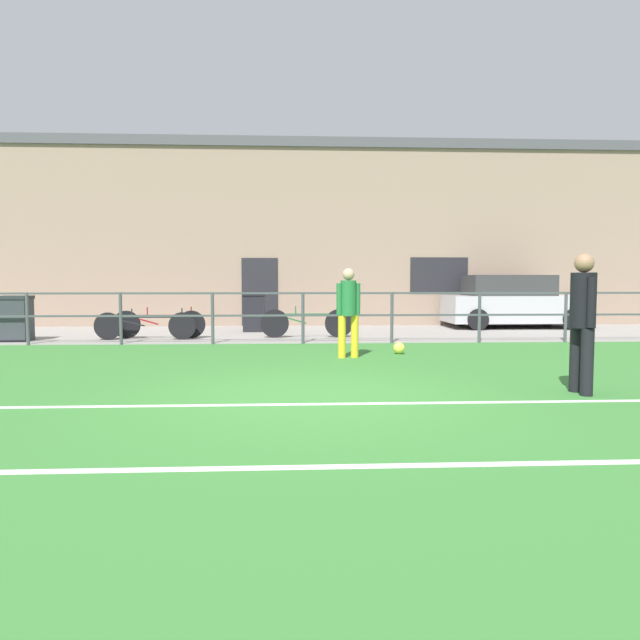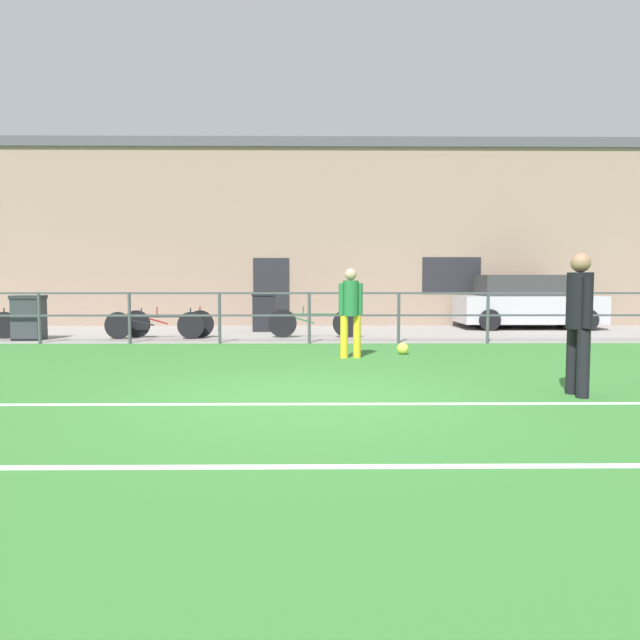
{
  "view_description": "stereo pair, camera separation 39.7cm",
  "coord_description": "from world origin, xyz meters",
  "px_view_note": "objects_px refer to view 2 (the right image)",
  "views": [
    {
      "loc": [
        -0.29,
        -7.0,
        1.4
      ],
      "look_at": [
        0.2,
        2.6,
        0.76
      ],
      "focal_mm": 32.83,
      "sensor_mm": 36.0,
      "label": 1
    },
    {
      "loc": [
        0.1,
        -7.01,
        1.4
      ],
      "look_at": [
        0.2,
        2.6,
        0.76
      ],
      "focal_mm": 32.83,
      "sensor_mm": 36.0,
      "label": 2
    }
  ],
  "objects_px": {
    "bicycle_parked_2": "(168,323)",
    "trash_bin_1": "(29,317)",
    "player_striker": "(351,307)",
    "trash_bin_0": "(264,312)",
    "soccer_ball_match": "(403,349)",
    "parked_car_red": "(526,303)",
    "bicycle_parked_3": "(314,323)",
    "player_goalkeeper": "(579,315)",
    "bicycle_parked_0": "(154,325)"
  },
  "relations": [
    {
      "from": "bicycle_parked_2",
      "to": "trash_bin_1",
      "type": "height_order",
      "value": "trash_bin_1"
    },
    {
      "from": "player_striker",
      "to": "trash_bin_0",
      "type": "relative_size",
      "value": 1.55
    },
    {
      "from": "soccer_ball_match",
      "to": "bicycle_parked_2",
      "type": "distance_m",
      "value": 6.12
    },
    {
      "from": "player_striker",
      "to": "bicycle_parked_2",
      "type": "height_order",
      "value": "player_striker"
    },
    {
      "from": "player_striker",
      "to": "parked_car_red",
      "type": "relative_size",
      "value": 0.41
    },
    {
      "from": "bicycle_parked_2",
      "to": "trash_bin_1",
      "type": "distance_m",
      "value": 3.18
    },
    {
      "from": "bicycle_parked_3",
      "to": "player_striker",
      "type": "bearing_deg",
      "value": -79.81
    },
    {
      "from": "player_goalkeeper",
      "to": "bicycle_parked_0",
      "type": "bearing_deg",
      "value": -137.58
    },
    {
      "from": "soccer_ball_match",
      "to": "parked_car_red",
      "type": "relative_size",
      "value": 0.06
    },
    {
      "from": "soccer_ball_match",
      "to": "trash_bin_0",
      "type": "relative_size",
      "value": 0.21
    },
    {
      "from": "player_goalkeeper",
      "to": "trash_bin_0",
      "type": "distance_m",
      "value": 10.08
    },
    {
      "from": "parked_car_red",
      "to": "bicycle_parked_3",
      "type": "bearing_deg",
      "value": -156.19
    },
    {
      "from": "player_goalkeeper",
      "to": "player_striker",
      "type": "height_order",
      "value": "player_goalkeeper"
    },
    {
      "from": "player_striker",
      "to": "soccer_ball_match",
      "type": "xyz_separation_m",
      "value": [
        1.03,
        0.5,
        -0.81
      ]
    },
    {
      "from": "soccer_ball_match",
      "to": "bicycle_parked_3",
      "type": "height_order",
      "value": "bicycle_parked_3"
    },
    {
      "from": "player_striker",
      "to": "bicycle_parked_0",
      "type": "xyz_separation_m",
      "value": [
        -4.47,
        3.33,
        -0.57
      ]
    },
    {
      "from": "bicycle_parked_0",
      "to": "trash_bin_1",
      "type": "xyz_separation_m",
      "value": [
        -2.88,
        -0.17,
        0.19
      ]
    },
    {
      "from": "trash_bin_1",
      "to": "trash_bin_0",
      "type": "bearing_deg",
      "value": 23.03
    },
    {
      "from": "bicycle_parked_0",
      "to": "trash_bin_1",
      "type": "distance_m",
      "value": 2.89
    },
    {
      "from": "trash_bin_0",
      "to": "player_striker",
      "type": "bearing_deg",
      "value": -69.37
    },
    {
      "from": "trash_bin_1",
      "to": "bicycle_parked_2",
      "type": "bearing_deg",
      "value": 8.63
    },
    {
      "from": "bicycle_parked_0",
      "to": "bicycle_parked_3",
      "type": "relative_size",
      "value": 1.05
    },
    {
      "from": "player_goalkeeper",
      "to": "parked_car_red",
      "type": "height_order",
      "value": "player_goalkeeper"
    },
    {
      "from": "soccer_ball_match",
      "to": "trash_bin_0",
      "type": "distance_m",
      "value": 5.81
    },
    {
      "from": "player_striker",
      "to": "soccer_ball_match",
      "type": "bearing_deg",
      "value": -164.52
    },
    {
      "from": "bicycle_parked_2",
      "to": "bicycle_parked_3",
      "type": "xyz_separation_m",
      "value": [
        3.56,
        0.0,
        0.01
      ]
    },
    {
      "from": "bicycle_parked_0",
      "to": "trash_bin_0",
      "type": "xyz_separation_m",
      "value": [
        2.43,
        2.09,
        0.19
      ]
    },
    {
      "from": "bicycle_parked_0",
      "to": "soccer_ball_match",
      "type": "bearing_deg",
      "value": -27.22
    },
    {
      "from": "parked_car_red",
      "to": "player_goalkeeper",
      "type": "bearing_deg",
      "value": -106.66
    },
    {
      "from": "player_goalkeeper",
      "to": "bicycle_parked_0",
      "type": "distance_m",
      "value": 9.85
    },
    {
      "from": "player_striker",
      "to": "bicycle_parked_2",
      "type": "bearing_deg",
      "value": -50.98
    },
    {
      "from": "parked_car_red",
      "to": "bicycle_parked_2",
      "type": "height_order",
      "value": "parked_car_red"
    },
    {
      "from": "parked_car_red",
      "to": "bicycle_parked_3",
      "type": "xyz_separation_m",
      "value": [
        -6.16,
        -2.72,
        -0.38
      ]
    },
    {
      "from": "bicycle_parked_0",
      "to": "bicycle_parked_3",
      "type": "height_order",
      "value": "bicycle_parked_3"
    },
    {
      "from": "soccer_ball_match",
      "to": "bicycle_parked_2",
      "type": "xyz_separation_m",
      "value": [
        -5.25,
        3.14,
        0.26
      ]
    },
    {
      "from": "bicycle_parked_2",
      "to": "soccer_ball_match",
      "type": "bearing_deg",
      "value": -30.87
    },
    {
      "from": "bicycle_parked_0",
      "to": "trash_bin_0",
      "type": "bearing_deg",
      "value": 40.61
    },
    {
      "from": "parked_car_red",
      "to": "bicycle_parked_2",
      "type": "relative_size",
      "value": 1.81
    },
    {
      "from": "soccer_ball_match",
      "to": "bicycle_parked_0",
      "type": "distance_m",
      "value": 6.19
    },
    {
      "from": "soccer_ball_match",
      "to": "bicycle_parked_0",
      "type": "bearing_deg",
      "value": 152.78
    },
    {
      "from": "trash_bin_0",
      "to": "trash_bin_1",
      "type": "relative_size",
      "value": 1.01
    },
    {
      "from": "player_striker",
      "to": "player_goalkeeper",
      "type": "bearing_deg",
      "value": 115.41
    },
    {
      "from": "parked_car_red",
      "to": "bicycle_parked_0",
      "type": "height_order",
      "value": "parked_car_red"
    },
    {
      "from": "trash_bin_1",
      "to": "player_goalkeeper",
      "type": "bearing_deg",
      "value": -34.12
    },
    {
      "from": "player_goalkeeper",
      "to": "trash_bin_0",
      "type": "bearing_deg",
      "value": -156.07
    },
    {
      "from": "bicycle_parked_0",
      "to": "trash_bin_1",
      "type": "bearing_deg",
      "value": -176.58
    },
    {
      "from": "player_goalkeeper",
      "to": "bicycle_parked_2",
      "type": "bearing_deg",
      "value": -139.89
    },
    {
      "from": "bicycle_parked_3",
      "to": "trash_bin_1",
      "type": "distance_m",
      "value": 6.72
    },
    {
      "from": "player_striker",
      "to": "trash_bin_0",
      "type": "distance_m",
      "value": 5.8
    },
    {
      "from": "player_striker",
      "to": "bicycle_parked_3",
      "type": "height_order",
      "value": "player_striker"
    }
  ]
}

